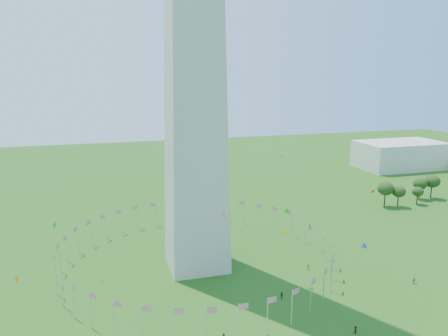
{
  "coord_description": "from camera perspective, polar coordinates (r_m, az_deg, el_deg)",
  "views": [
    {
      "loc": [
        -26.97,
        -70.16,
        57.39
      ],
      "look_at": [
        4.11,
        35.0,
        33.2
      ],
      "focal_mm": 35.0,
      "sensor_mm": 36.0,
      "label": 1
    }
  ],
  "objects": [
    {
      "name": "flag_ring",
      "position": [
        134.03,
        -3.57,
        -10.83
      ],
      "size": [
        80.24,
        80.24,
        9.0
      ],
      "color": "silver",
      "rests_on": "ground"
    },
    {
      "name": "gov_building_east_a",
      "position": [
        286.75,
        21.99,
        1.61
      ],
      "size": [
        50.0,
        30.0,
        16.0
      ],
      "primitive_type": "cube",
      "color": "beige",
      "rests_on": "ground"
    },
    {
      "name": "kites_aloft",
      "position": [
        110.41,
        7.11,
        -7.56
      ],
      "size": [
        109.11,
        71.31,
        40.05
      ],
      "color": "yellow",
      "rests_on": "ground"
    },
    {
      "name": "tree_line_east",
      "position": [
        216.29,
        24.85,
        -2.76
      ],
      "size": [
        53.63,
        15.71,
        10.95
      ],
      "color": "#2B4E1A",
      "rests_on": "ground"
    }
  ]
}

